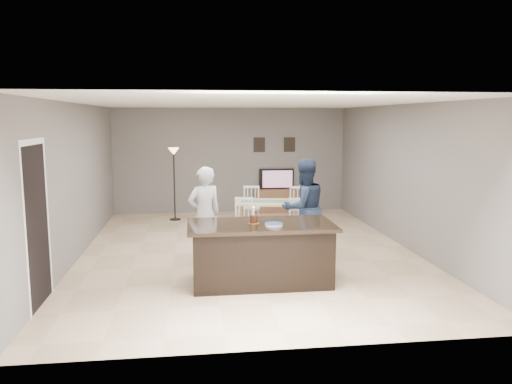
{
  "coord_description": "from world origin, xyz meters",
  "views": [
    {
      "loc": [
        -0.98,
        -8.92,
        2.43
      ],
      "look_at": [
        0.12,
        -0.3,
        1.15
      ],
      "focal_mm": 35.0,
      "sensor_mm": 36.0,
      "label": 1
    }
  ],
  "objects": [
    {
      "name": "tv_screen_glow",
      "position": [
        1.2,
        3.76,
        0.87
      ],
      "size": [
        0.78,
        0.0,
        0.78
      ],
      "primitive_type": "plane",
      "rotation": [
        1.57,
        0.0,
        3.14
      ],
      "color": "#F9561B",
      "rests_on": "tv_console"
    },
    {
      "name": "picture_frames",
      "position": [
        1.15,
        3.98,
        1.75
      ],
      "size": [
        1.1,
        0.02,
        0.38
      ],
      "color": "black",
      "rests_on": "room_shell"
    },
    {
      "name": "man",
      "position": [
        0.95,
        -0.45,
        0.87
      ],
      "size": [
        1.0,
        0.88,
        1.74
      ],
      "primitive_type": "imported",
      "rotation": [
        0.0,
        0.0,
        3.45
      ],
      "color": "#1B263B",
      "rests_on": "floor"
    },
    {
      "name": "woman",
      "position": [
        -0.8,
        -0.55,
        0.82
      ],
      "size": [
        0.7,
        0.58,
        1.63
      ],
      "primitive_type": "imported",
      "rotation": [
        0.0,
        0.0,
        3.52
      ],
      "color": "#B5B5B9",
      "rests_on": "floor"
    },
    {
      "name": "plate_stack",
      "position": [
        0.16,
        -1.99,
        0.92
      ],
      "size": [
        0.26,
        0.26,
        0.04
      ],
      "color": "white",
      "rests_on": "kitchen_island"
    },
    {
      "name": "kitchen_island",
      "position": [
        0.0,
        -1.8,
        0.45
      ],
      "size": [
        2.15,
        1.1,
        0.9
      ],
      "color": "black",
      "rests_on": "floor"
    },
    {
      "name": "birthday_cake",
      "position": [
        -0.1,
        -1.75,
        0.96
      ],
      "size": [
        0.16,
        0.16,
        0.25
      ],
      "color": "yellow",
      "rests_on": "kitchen_island"
    },
    {
      "name": "floor",
      "position": [
        0.0,
        0.0,
        0.0
      ],
      "size": [
        8.0,
        8.0,
        0.0
      ],
      "primitive_type": "plane",
      "color": "tan",
      "rests_on": "ground"
    },
    {
      "name": "floor_lamp",
      "position": [
        -1.43,
        3.08,
        1.35
      ],
      "size": [
        0.26,
        0.26,
        1.74
      ],
      "color": "black",
      "rests_on": "floor"
    },
    {
      "name": "tv_console",
      "position": [
        1.2,
        3.77,
        0.3
      ],
      "size": [
        1.2,
        0.4,
        0.6
      ],
      "primitive_type": "cube",
      "color": "brown",
      "rests_on": "floor"
    },
    {
      "name": "television",
      "position": [
        1.2,
        3.84,
        0.86
      ],
      "size": [
        0.91,
        0.12,
        0.53
      ],
      "primitive_type": "imported",
      "rotation": [
        0.0,
        0.0,
        3.14
      ],
      "color": "black",
      "rests_on": "tv_console"
    },
    {
      "name": "dining_table",
      "position": [
        0.67,
        1.23,
        0.59
      ],
      "size": [
        1.75,
        1.96,
        0.92
      ],
      "rotation": [
        0.0,
        0.0,
        -0.2
      ],
      "color": "tan",
      "rests_on": "floor"
    },
    {
      "name": "doorway",
      "position": [
        -2.99,
        -2.3,
        1.26
      ],
      "size": [
        0.0,
        2.1,
        2.65
      ],
      "color": "black",
      "rests_on": "floor"
    },
    {
      "name": "room_shell",
      "position": [
        0.0,
        0.0,
        1.68
      ],
      "size": [
        8.0,
        8.0,
        8.0
      ],
      "color": "slate",
      "rests_on": "floor"
    }
  ]
}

